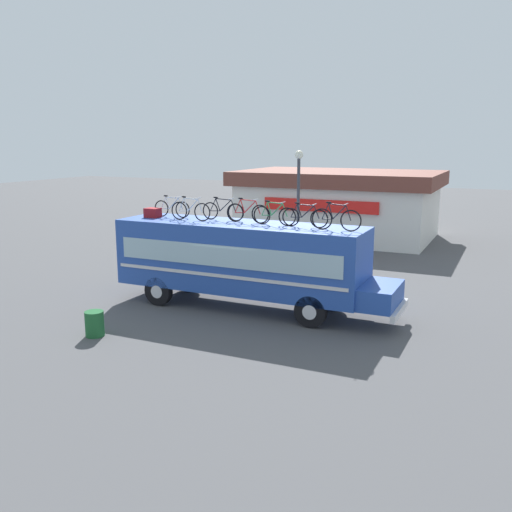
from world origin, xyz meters
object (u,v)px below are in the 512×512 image
trash_bin (95,324)px  rooftop_bicycle_5 (274,215)px  luggage_bag_1 (153,213)px  rooftop_bicycle_7 (336,219)px  street_lamp (298,197)px  bus (244,258)px  rooftop_bicycle_3 (223,211)px  rooftop_bicycle_1 (172,208)px  rooftop_bicycle_4 (247,212)px  rooftop_bicycle_6 (305,217)px  rooftop_bicycle_2 (190,211)px

trash_bin → rooftop_bicycle_5: bearing=49.7°
luggage_bag_1 → rooftop_bicycle_5: (5.11, 0.12, 0.18)m
rooftop_bicycle_7 → street_lamp: size_ratio=0.30×
bus → trash_bin: 5.82m
street_lamp → rooftop_bicycle_3: bearing=-101.1°
luggage_bag_1 → bus: bearing=0.9°
rooftop_bicycle_1 → street_lamp: bearing=58.6°
rooftop_bicycle_4 → rooftop_bicycle_7: size_ratio=0.99×
trash_bin → street_lamp: bearing=74.4°
bus → rooftop_bicycle_6: bearing=1.6°
rooftop_bicycle_6 → street_lamp: (-2.35, 5.58, 0.11)m
trash_bin → street_lamp: (2.91, 10.44, 3.24)m
rooftop_bicycle_2 → rooftop_bicycle_5: (3.30, 0.25, -0.01)m
rooftop_bicycle_2 → rooftop_bicycle_6: rooftop_bicycle_2 is taller
bus → rooftop_bicycle_3: bearing=159.9°
rooftop_bicycle_1 → street_lamp: (3.26, 5.33, 0.11)m
luggage_bag_1 → rooftop_bicycle_2: rooftop_bicycle_2 is taller
rooftop_bicycle_2 → rooftop_bicycle_3: bearing=28.5°
rooftop_bicycle_2 → trash_bin: (-0.82, -4.61, -3.15)m
luggage_bag_1 → rooftop_bicycle_3: size_ratio=0.32×
rooftop_bicycle_1 → rooftop_bicycle_2: size_ratio=0.96×
rooftop_bicycle_5 → street_lamp: (-1.21, 5.58, 0.10)m
bus → luggage_bag_1: size_ratio=19.00×
rooftop_bicycle_2 → luggage_bag_1: bearing=175.8°
street_lamp → rooftop_bicycle_1: bearing=-121.4°
luggage_bag_1 → street_lamp: (3.90, 5.70, 0.28)m
rooftop_bicycle_5 → rooftop_bicycle_1: bearing=176.8°
bus → trash_bin: size_ratio=13.06×
rooftop_bicycle_1 → rooftop_bicycle_5: 4.47m
rooftop_bicycle_5 → rooftop_bicycle_7: (2.34, -0.24, 0.03)m
bus → trash_bin: bearing=-121.5°
rooftop_bicycle_5 → rooftop_bicycle_6: bearing=0.0°
luggage_bag_1 → street_lamp: bearing=55.6°
rooftop_bicycle_5 → rooftop_bicycle_2: bearing=-175.6°
trash_bin → street_lamp: street_lamp is taller
luggage_bag_1 → trash_bin: luggage_bag_1 is taller
rooftop_bicycle_1 → street_lamp: street_lamp is taller
luggage_bag_1 → rooftop_bicycle_6: (6.25, 0.12, 0.18)m
rooftop_bicycle_4 → rooftop_bicycle_5: size_ratio=1.04×
rooftop_bicycle_2 → rooftop_bicycle_7: size_ratio=0.98×
rooftop_bicycle_1 → street_lamp: size_ratio=0.28×
rooftop_bicycle_3 → rooftop_bicycle_7: size_ratio=1.02×
luggage_bag_1 → rooftop_bicycle_5: rooftop_bicycle_5 is taller
luggage_bag_1 → rooftop_bicycle_7: bearing=-0.9°
rooftop_bicycle_4 → rooftop_bicycle_5: 1.14m
rooftop_bicycle_4 → rooftop_bicycle_6: (2.27, -0.15, -0.02)m
rooftop_bicycle_5 → luggage_bag_1: bearing=-178.6°
street_lamp → bus: bearing=-89.7°
luggage_bag_1 → rooftop_bicycle_6: 6.26m
luggage_bag_1 → rooftop_bicycle_7: rooftop_bicycle_7 is taller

